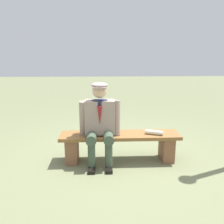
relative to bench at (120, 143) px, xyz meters
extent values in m
plane|color=#6D734F|center=(0.00, 0.00, -0.30)|extent=(30.00, 30.00, 0.00)
cube|color=brown|center=(0.00, 0.00, 0.12)|extent=(1.85, 0.41, 0.05)
cube|color=brown|center=(-0.75, 0.00, -0.10)|extent=(0.18, 0.35, 0.39)
cube|color=brown|center=(0.75, 0.00, -0.10)|extent=(0.18, 0.35, 0.39)
cube|color=gray|center=(0.31, 0.00, 0.42)|extent=(0.45, 0.24, 0.52)
cylinder|color=#1E2338|center=(0.31, 0.00, 0.65)|extent=(0.25, 0.25, 0.06)
cone|color=maroon|center=(0.31, 0.13, 0.48)|extent=(0.07, 0.07, 0.28)
sphere|color=#DBAD8C|center=(0.31, 0.02, 0.83)|extent=(0.22, 0.22, 0.22)
ellipsoid|color=gray|center=(0.31, 0.02, 0.91)|extent=(0.25, 0.25, 0.08)
cube|color=gray|center=(0.31, 0.12, 0.88)|extent=(0.17, 0.10, 0.02)
cylinder|color=#3D4C3A|center=(0.18, 0.14, 0.17)|extent=(0.15, 0.45, 0.15)
cylinder|color=#3D4C3A|center=(0.18, 0.27, -0.06)|extent=(0.11, 0.11, 0.46)
cube|color=black|center=(0.18, 0.33, -0.27)|extent=(0.10, 0.24, 0.05)
cylinder|color=gray|center=(0.05, 0.04, 0.42)|extent=(0.10, 0.14, 0.53)
cylinder|color=#3D4C3A|center=(0.43, 0.14, 0.17)|extent=(0.15, 0.45, 0.15)
cylinder|color=#3D4C3A|center=(0.43, 0.27, -0.06)|extent=(0.11, 0.11, 0.46)
cube|color=black|center=(0.43, 0.33, -0.27)|extent=(0.10, 0.24, 0.05)
cylinder|color=gray|center=(0.56, 0.04, 0.42)|extent=(0.12, 0.18, 0.54)
cylinder|color=beige|center=(-0.52, 0.06, 0.18)|extent=(0.27, 0.16, 0.07)
camera|label=1|loc=(0.28, 3.45, 1.34)|focal=37.64mm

